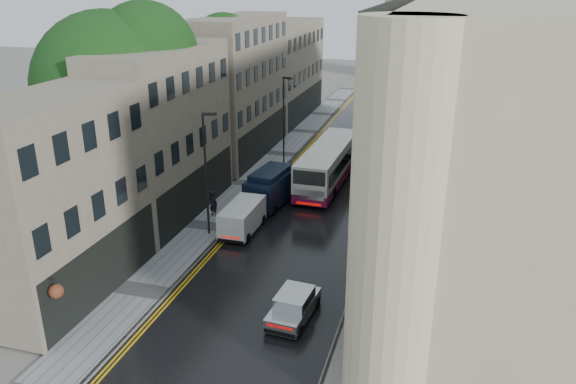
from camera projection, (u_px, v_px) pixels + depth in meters
The scene contains 15 objects.
road at pixel (325, 192), 42.22m from camera, with size 9.00×85.00×0.02m, color black.
left_sidewalk at pixel (251, 184), 43.72m from camera, with size 2.70×85.00×0.12m, color gray.
right_sidewalk at pixel (397, 199), 40.80m from camera, with size 1.80×85.00×0.12m, color slate.
old_shop_row at pixel (218, 100), 44.77m from camera, with size 4.50×56.00×12.00m, color gray, non-canonical shape.
modern_block at pixel (480, 114), 35.70m from camera, with size 8.00×40.00×14.00m, color #C5BB92, non-canonical shape.
tree_near at pixel (113, 113), 36.25m from camera, with size 10.56×10.56×13.89m, color black, non-canonical shape.
tree_far at pixel (201, 88), 48.09m from camera, with size 9.24×9.24×12.46m, color black, non-canonical shape.
cream_bus at pixel (302, 176), 41.00m from camera, with size 2.55×11.22×3.06m, color silver, non-canonical shape.
white_lorry at pixel (362, 135), 49.34m from camera, with size 2.47×8.23×4.32m, color silver, non-canonical shape.
silver_hatchback at pixel (269, 316), 25.54m from camera, with size 1.59×3.64×1.37m, color #A2A1A6, non-canonical shape.
white_van at pixel (221, 225), 34.26m from camera, with size 1.79×4.18×1.89m, color white, non-canonical shape.
navy_van at pixel (248, 192), 38.47m from camera, with size 2.11×5.29×2.70m, color black, non-canonical shape.
pedestrian at pixel (213, 203), 37.50m from camera, with size 0.65×0.43×1.78m, color black.
lamp_post_near at pixel (206, 176), 33.81m from camera, with size 0.86×0.19×7.67m, color black, non-canonical shape.
lamp_post_far at pixel (284, 122), 46.55m from camera, with size 0.84×0.19×7.51m, color black, non-canonical shape.
Camera 1 is at (8.30, -11.13, 15.14)m, focal length 35.00 mm.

